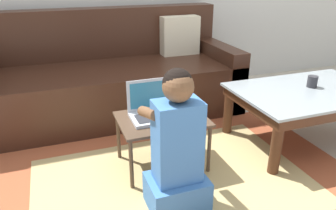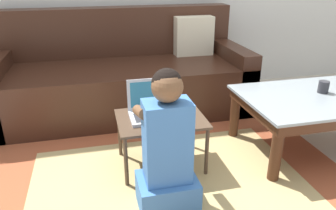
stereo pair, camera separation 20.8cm
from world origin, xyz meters
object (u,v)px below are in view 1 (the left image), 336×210
couch (112,78)px  computer_mouse (182,111)px  person_seated (177,151)px  coffee_table (309,98)px  cup_on_table (312,82)px  laptop (153,112)px  laptop_desk (162,124)px

couch → computer_mouse: bearing=-75.6°
person_seated → coffee_table: bearing=17.6°
computer_mouse → cup_on_table: size_ratio=1.11×
cup_on_table → coffee_table: bearing=-137.0°
laptop → cup_on_table: bearing=-1.1°
couch → laptop: bearing=-86.1°
couch → computer_mouse: size_ratio=23.57×
couch → laptop_desk: size_ratio=3.99×
coffee_table → laptop_desk: 1.11m
couch → coffee_table: 1.62m
couch → person_seated: (0.06, -1.43, 0.05)m
laptop_desk → person_seated: size_ratio=0.69×
laptop → computer_mouse: laptop is taller
laptop_desk → cup_on_table: bearing=0.4°
laptop_desk → person_seated: bearing=-98.0°
laptop_desk → cup_on_table: 1.17m
laptop → cup_on_table: (1.21, -0.02, 0.06)m
coffee_table → cup_on_table: (0.04, 0.04, 0.10)m
couch → laptop_desk: 1.03m
laptop_desk → person_seated: 0.41m
laptop_desk → laptop: size_ratio=1.94×
laptop → computer_mouse: bearing=-5.3°
coffee_table → laptop_desk: coffee_table is taller
couch → laptop_desk: couch is taller
person_seated → cup_on_table: person_seated is taller
coffee_table → laptop: laptop is taller
coffee_table → person_seated: person_seated is taller
laptop_desk → person_seated: (-0.06, -0.40, 0.04)m
coffee_table → laptop: 1.16m
laptop_desk → computer_mouse: size_ratio=5.90×
laptop → laptop_desk: bearing=-32.4°
laptop_desk → laptop: laptop is taller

